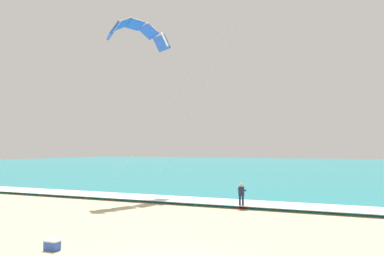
# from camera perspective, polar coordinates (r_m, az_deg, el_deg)

# --- Properties ---
(sea) EXTENTS (200.00, 120.00, 0.20)m
(sea) POSITION_cam_1_polar(r_m,az_deg,el_deg) (85.20, 19.60, -5.35)
(sea) COLOR teal
(sea) RESTS_ON ground
(surf_foam) EXTENTS (200.00, 3.02, 0.04)m
(surf_foam) POSITION_cam_1_polar(r_m,az_deg,el_deg) (26.86, 10.53, -10.85)
(surf_foam) COLOR white
(surf_foam) RESTS_ON sea
(surfboard) EXTENTS (0.50, 1.42, 0.09)m
(surfboard) POSITION_cam_1_polar(r_m,az_deg,el_deg) (26.01, 7.21, -11.57)
(surfboard) COLOR #E04C38
(surfboard) RESTS_ON ground
(kitesurfer) EXTENTS (0.55, 0.53, 1.69)m
(kitesurfer) POSITION_cam_1_polar(r_m,az_deg,el_deg) (25.90, 7.21, -9.57)
(kitesurfer) COLOR #191E38
(kitesurfer) RESTS_ON ground
(kite_primary) EXTENTS (11.82, 6.38, 13.86)m
(kite_primary) POSITION_cam_1_polar(r_m,az_deg,el_deg) (35.06, -7.95, 13.84)
(kite_primary) COLOR blue
(cooler_box) EXTENTS (0.58, 0.38, 0.40)m
(cooler_box) POSITION_cam_1_polar(r_m,az_deg,el_deg) (16.63, -19.71, -15.77)
(cooler_box) COLOR #2D51B2
(cooler_box) RESTS_ON ground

